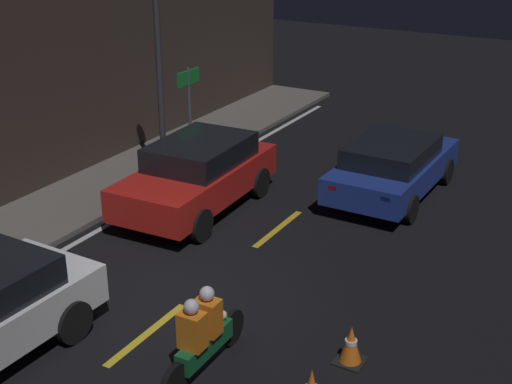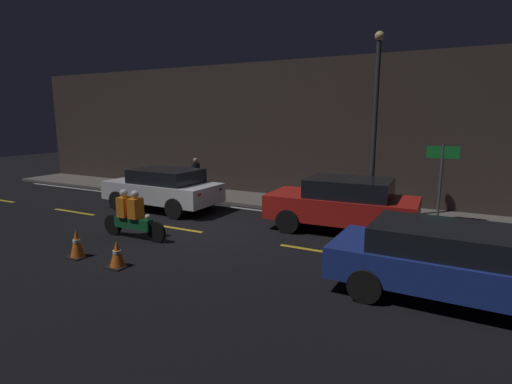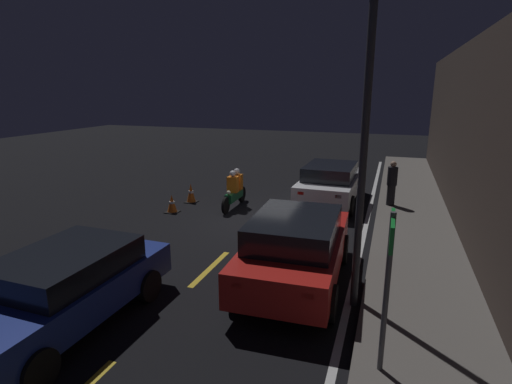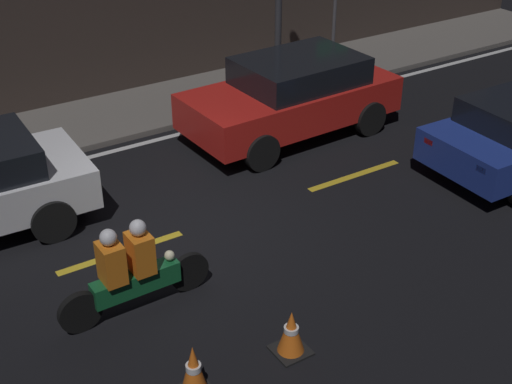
# 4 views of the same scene
# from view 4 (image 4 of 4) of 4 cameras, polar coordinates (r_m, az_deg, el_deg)

# --- Properties ---
(ground_plane) EXTENTS (56.00, 56.00, 0.00)m
(ground_plane) POSITION_cam_4_polar(r_m,az_deg,el_deg) (11.23, -6.03, -3.29)
(ground_plane) COLOR black
(raised_curb) EXTENTS (28.00, 2.27, 0.12)m
(raised_curb) POSITION_cam_4_polar(r_m,az_deg,el_deg) (15.02, -14.22, 5.17)
(raised_curb) COLOR #605B56
(raised_curb) RESTS_ON ground
(lane_dash_c) EXTENTS (2.00, 0.14, 0.01)m
(lane_dash_c) POSITION_cam_4_polar(r_m,az_deg,el_deg) (10.90, -10.72, -4.79)
(lane_dash_c) COLOR gold
(lane_dash_c) RESTS_ON ground
(lane_dash_d) EXTENTS (2.00, 0.14, 0.01)m
(lane_dash_d) POSITION_cam_4_polar(r_m,az_deg,el_deg) (12.90, 7.89, 1.32)
(lane_dash_d) COLOR gold
(lane_dash_d) RESTS_ON ground
(lane_solid_kerb) EXTENTS (25.20, 0.14, 0.01)m
(lane_solid_kerb) POSITION_cam_4_polar(r_m,az_deg,el_deg) (13.85, -12.22, 2.99)
(lane_solid_kerb) COLOR silver
(lane_solid_kerb) RESTS_ON ground
(taxi_red) EXTENTS (4.30, 2.12, 1.56)m
(taxi_red) POSITION_cam_4_polar(r_m,az_deg,el_deg) (14.03, 2.94, 7.77)
(taxi_red) COLOR red
(taxi_red) RESTS_ON ground
(motorcycle) EXTENTS (2.15, 0.37, 1.36)m
(motorcycle) POSITION_cam_4_polar(r_m,az_deg,el_deg) (9.40, -10.02, -6.27)
(motorcycle) COLOR black
(motorcycle) RESTS_ON ground
(traffic_cone_near) EXTENTS (0.42, 0.42, 0.70)m
(traffic_cone_near) POSITION_cam_4_polar(r_m,az_deg,el_deg) (8.33, -5.01, -14.09)
(traffic_cone_near) COLOR black
(traffic_cone_near) RESTS_ON ground
(traffic_cone_mid) EXTENTS (0.44, 0.44, 0.62)m
(traffic_cone_mid) POSITION_cam_4_polar(r_m,az_deg,el_deg) (8.86, 2.83, -11.17)
(traffic_cone_mid) COLOR black
(traffic_cone_mid) RESTS_ON ground
(shop_sign) EXTENTS (0.90, 0.08, 2.40)m
(shop_sign) POSITION_cam_4_polar(r_m,az_deg,el_deg) (16.53, 6.34, 14.62)
(shop_sign) COLOR #4C4C51
(shop_sign) RESTS_ON raised_curb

